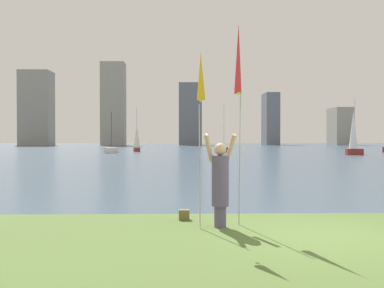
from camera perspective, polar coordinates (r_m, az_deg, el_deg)
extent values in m
cube|color=#384C60|center=(69.33, 0.82, -0.64)|extent=(120.00, 117.59, 0.12)
cube|color=#263316|center=(10.97, 13.11, -8.85)|extent=(120.00, 0.70, 0.02)
cylinder|color=#594C72|center=(9.07, 3.67, -9.36)|extent=(0.24, 0.24, 0.43)
cylinder|color=#594C72|center=(8.96, 3.68, -4.77)|extent=(0.35, 0.35, 1.03)
sphere|color=#D1A889|center=(8.92, 3.68, -0.69)|extent=(0.25, 0.25, 0.25)
cylinder|color=#D1A889|center=(9.05, 2.19, -0.51)|extent=(0.25, 0.40, 0.59)
cylinder|color=#D1A889|center=(9.09, 5.01, -0.50)|extent=(0.25, 0.40, 0.59)
cylinder|color=#B2B2B7|center=(9.04, 1.00, -2.65)|extent=(0.02, 0.50, 2.50)
cone|color=yellow|center=(8.54, 1.16, 8.88)|extent=(0.16, 0.33, 0.96)
sphere|color=yellow|center=(8.58, 1.13, 5.65)|extent=(0.06, 0.06, 0.06)
cylinder|color=#B2B2B7|center=(9.10, 6.20, -1.97)|extent=(0.02, 0.24, 2.74)
cone|color=red|center=(9.50, 6.00, 10.91)|extent=(0.16, 0.27, 1.47)
sphere|color=yellow|center=(9.35, 6.04, 6.55)|extent=(0.06, 0.06, 0.06)
cube|color=olive|center=(9.87, -1.04, -9.13)|extent=(0.23, 0.18, 0.22)
cube|color=maroon|center=(48.17, 20.30, -0.95)|extent=(1.78, 0.70, 0.62)
cylinder|color=silver|center=(48.17, 20.32, 2.57)|extent=(0.06, 0.06, 5.29)
cone|color=white|center=(48.09, 20.17, 1.74)|extent=(0.94, 0.94, 3.89)
cube|color=silver|center=(50.12, -10.38, -0.82)|extent=(1.26, 3.11, 0.64)
cylinder|color=#47474C|center=(50.11, -10.39, 1.86)|extent=(0.09, 0.09, 4.04)
cube|color=maroon|center=(55.58, -7.17, -0.71)|extent=(1.05, 1.82, 0.50)
cylinder|color=silver|center=(55.57, -7.18, 2.09)|extent=(0.06, 0.06, 4.93)
cone|color=silver|center=(55.43, -7.16, 1.00)|extent=(1.02, 1.02, 2.82)
cube|color=#333D51|center=(53.37, 4.16, -0.75)|extent=(1.55, 1.64, 0.56)
cylinder|color=silver|center=(53.37, 4.16, 2.38)|extent=(0.06, 0.06, 5.27)
cube|color=gray|center=(104.15, -19.49, 4.39)|extent=(6.67, 5.63, 16.45)
cube|color=gray|center=(98.00, -10.14, 5.11)|extent=(5.09, 4.48, 18.00)
cube|color=slate|center=(101.21, -0.26, 3.84)|extent=(5.10, 7.44, 13.95)
cube|color=slate|center=(103.24, 10.13, 3.18)|extent=(3.07, 6.66, 11.86)
cube|color=gray|center=(105.65, 18.62, 2.17)|extent=(3.88, 6.98, 8.43)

